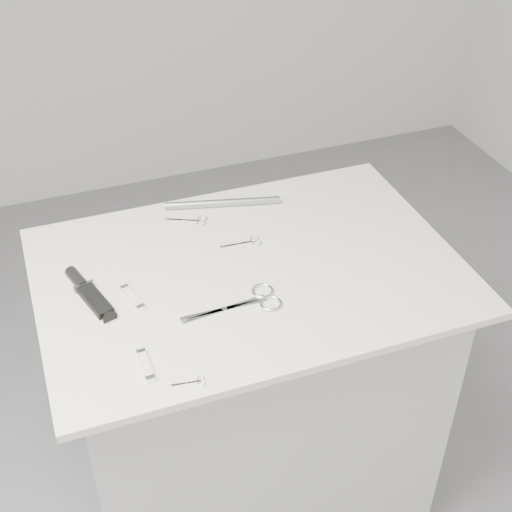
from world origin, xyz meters
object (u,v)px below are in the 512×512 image
object	(u,v)px
large_shears	(252,301)
tiny_scissors	(193,382)
plinth	(250,401)
embroidery_scissors_b	(194,221)
embroidery_scissors_a	(247,242)
metal_rail	(222,203)
pocket_knife_b	(146,365)
pocket_knife_a	(132,298)
sheathed_knife	(87,291)

from	to	relation	value
large_shears	tiny_scissors	bearing A→B (deg)	-138.10
plinth	embroidery_scissors_b	world-z (taller)	embroidery_scissors_b
embroidery_scissors_a	metal_rail	distance (m)	0.18
pocket_knife_b	large_shears	bearing A→B (deg)	-67.36
pocket_knife_a	metal_rail	size ratio (longest dim) A/B	0.31
plinth	tiny_scissors	world-z (taller)	tiny_scissors
embroidery_scissors_a	sheathed_knife	world-z (taller)	sheathed_knife
pocket_knife_a	pocket_knife_b	world-z (taller)	same
embroidery_scissors_b	metal_rail	distance (m)	0.10
embroidery_scissors_a	tiny_scissors	size ratio (longest dim) A/B	1.53
tiny_scissors	metal_rail	xyz separation A→B (m)	(0.25, 0.59, 0.01)
embroidery_scissors_a	metal_rail	world-z (taller)	metal_rail
sheathed_knife	large_shears	bearing A→B (deg)	-131.14
metal_rail	embroidery_scissors_a	bearing A→B (deg)	-87.76
embroidery_scissors_a	embroidery_scissors_b	xyz separation A→B (m)	(-0.10, 0.14, 0.00)
pocket_knife_b	metal_rail	size ratio (longest dim) A/B	0.29
plinth	embroidery_scissors_a	bearing A→B (deg)	72.88
pocket_knife_a	metal_rail	bearing A→B (deg)	-59.77
tiny_scissors	sheathed_knife	bearing A→B (deg)	121.40
tiny_scissors	pocket_knife_b	bearing A→B (deg)	144.87
embroidery_scissors_a	metal_rail	xyz separation A→B (m)	(-0.01, 0.18, 0.01)
large_shears	embroidery_scissors_a	world-z (taller)	large_shears
large_shears	plinth	bearing A→B (deg)	70.54
pocket_knife_a	embroidery_scissors_b	bearing A→B (deg)	-53.87
metal_rail	plinth	bearing A→B (deg)	-94.76
pocket_knife_b	metal_rail	world-z (taller)	metal_rail
embroidery_scissors_a	metal_rail	bearing A→B (deg)	94.92
large_shears	tiny_scissors	xyz separation A→B (m)	(-0.19, -0.19, -0.00)
embroidery_scissors_b	pocket_knife_b	bearing A→B (deg)	-91.36
plinth	embroidery_scissors_b	xyz separation A→B (m)	(-0.07, 0.24, 0.47)
embroidery_scissors_a	sheathed_knife	size ratio (longest dim) A/B	0.55
embroidery_scissors_b	pocket_knife_a	distance (m)	0.33
pocket_knife_a	embroidery_scissors_a	bearing A→B (deg)	-83.40
large_shears	metal_rail	distance (m)	0.40
tiny_scissors	large_shears	bearing A→B (deg)	52.31
embroidery_scissors_b	embroidery_scissors_a	bearing A→B (deg)	-29.01
tiny_scissors	pocket_knife_a	world-z (taller)	pocket_knife_a
large_shears	sheathed_knife	distance (m)	0.38
plinth	sheathed_knife	size ratio (longest dim) A/B	4.71
sheathed_knife	pocket_knife_a	xyz separation A→B (m)	(0.09, -0.06, -0.00)
sheathed_knife	metal_rail	xyz separation A→B (m)	(0.40, 0.24, 0.00)
embroidery_scissors_b	metal_rail	world-z (taller)	metal_rail
large_shears	embroidery_scissors_a	distance (m)	0.23
metal_rail	pocket_knife_a	bearing A→B (deg)	-136.21
embroidery_scissors_a	pocket_knife_a	world-z (taller)	pocket_knife_a
plinth	pocket_knife_a	size ratio (longest dim) A/B	9.48
large_shears	tiny_scissors	world-z (taller)	large_shears
large_shears	embroidery_scissors_b	xyz separation A→B (m)	(-0.03, 0.36, -0.00)
tiny_scissors	pocket_knife_b	distance (m)	0.11
sheathed_knife	pocket_knife_a	distance (m)	0.11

